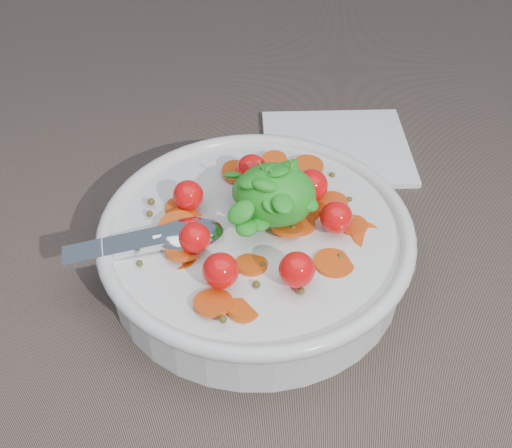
{
  "coord_description": "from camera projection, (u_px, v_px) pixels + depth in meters",
  "views": [
    {
      "loc": [
        0.01,
        -0.35,
        0.38
      ],
      "look_at": [
        -0.02,
        0.0,
        0.05
      ],
      "focal_mm": 45.0,
      "sensor_mm": 36.0,
      "label": 1
    }
  ],
  "objects": [
    {
      "name": "ground",
      "position": [
        281.0,
        272.0,
        0.52
      ],
      "size": [
        6.0,
        6.0,
        0.0
      ],
      "primitive_type": "plane",
      "color": "#725D51",
      "rests_on": "ground"
    },
    {
      "name": "bowl",
      "position": [
        256.0,
        244.0,
        0.5
      ],
      "size": [
        0.26,
        0.24,
        0.1
      ],
      "color": "silver",
      "rests_on": "ground"
    },
    {
      "name": "napkin",
      "position": [
        336.0,
        148.0,
        0.64
      ],
      "size": [
        0.16,
        0.14,
        0.01
      ],
      "primitive_type": "cube",
      "rotation": [
        0.0,
        0.0,
        0.13
      ],
      "color": "white",
      "rests_on": "ground"
    }
  ]
}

